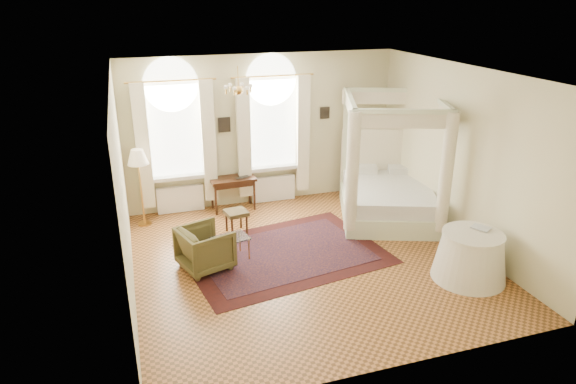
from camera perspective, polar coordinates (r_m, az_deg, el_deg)
The scene contains 18 objects.
ground at distance 9.29m, azimuth 2.21°, elevation -7.53°, with size 6.00×6.00×0.00m, color #AA6531.
room_walls at distance 8.52m, azimuth 2.39°, elevation 4.22°, with size 6.00×6.00×6.00m.
window_left at distance 10.97m, azimuth -12.32°, elevation 4.96°, with size 1.62×0.27×3.29m.
window_right at distance 11.34m, azimuth -1.68°, elevation 5.98°, with size 1.62×0.27×3.29m.
chandelier at distance 9.18m, azimuth -5.53°, elevation 11.34°, with size 0.51×0.45×0.50m.
wall_pictures at distance 11.30m, azimuth -2.40°, elevation 8.02°, with size 2.54×0.03×0.39m.
canopy_bed at distance 10.96m, azimuth 11.04°, elevation 0.05°, with size 2.59×2.85×2.56m.
nightstand at distance 12.39m, azimuth 9.18°, elevation 1.24°, with size 0.41×0.37×0.59m, color #371F0F.
nightstand_lamp at distance 12.24m, azimuth 9.19°, elevation 3.78°, with size 0.28×0.28×0.41m.
writing_desk at distance 11.22m, azimuth -6.17°, elevation 1.06°, with size 0.99×0.55×0.73m.
laptop at distance 11.18m, azimuth -5.20°, elevation 1.68°, with size 0.32×0.21×0.03m, color black.
stool at distance 10.18m, azimuth -5.77°, elevation -2.49°, with size 0.47×0.47×0.47m.
armchair at distance 8.98m, azimuth -9.17°, elevation -6.18°, with size 0.81×0.83×0.76m, color #453D1D.
coffee_table at distance 9.19m, azimuth -6.41°, elevation -5.30°, with size 0.72×0.58×0.43m.
floor_lamp at distance 10.58m, azimuth -16.34°, elevation 3.33°, with size 0.41×0.41×1.61m.
oriental_rug at distance 9.48m, azimuth -0.45°, elevation -6.84°, with size 3.86×3.04×0.01m.
side_table at distance 9.07m, azimuth 19.60°, elevation -6.73°, with size 1.22×1.22×0.83m.
book at distance 8.99m, azimuth 20.37°, elevation -3.98°, with size 0.22×0.29×0.03m, color black.
Camera 1 is at (-2.82, -7.64, 4.47)m, focal length 32.00 mm.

